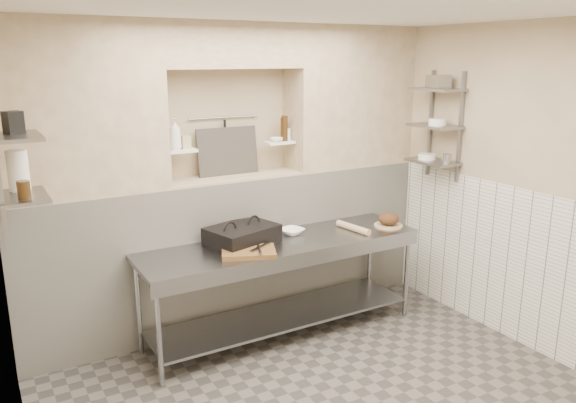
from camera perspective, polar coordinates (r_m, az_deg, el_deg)
wall_left at (r=3.16m, az=-26.97°, el=-7.54°), size 0.10×3.90×2.80m
wall_right at (r=5.23m, az=24.08°, el=1.05°), size 0.10×3.90×2.80m
wall_back at (r=5.50m, az=-6.71°, el=2.84°), size 4.00×0.10×2.80m
backwall_lower at (r=5.47m, az=-5.45°, el=-4.82°), size 4.00×0.40×1.40m
alcove_sill at (r=5.28m, az=-5.63°, el=2.48°), size 1.30×0.40×0.02m
backwall_pillar_left at (r=4.79m, az=-20.59°, el=8.78°), size 1.35×0.40×1.40m
backwall_pillar_right at (r=5.85m, az=6.29°, el=10.46°), size 1.35×0.40×1.40m
backwall_header at (r=5.16m, az=-5.97°, el=15.50°), size 1.30×0.40×0.40m
wainscot_right at (r=5.37m, az=22.93°, el=-6.30°), size 0.02×3.90×1.40m
alcove_shelf_left at (r=5.04m, az=-10.91°, el=5.08°), size 0.28×0.16×0.02m
alcove_shelf_right at (r=5.45m, az=-0.89°, el=6.02°), size 0.28×0.16×0.02m
utensil_rail at (r=5.35m, az=-6.54°, el=8.47°), size 0.70×0.02×0.02m
hanging_steel at (r=5.35m, az=-6.40°, el=6.64°), size 0.02×0.02×0.30m
splash_panel at (r=5.32m, az=-6.14°, el=5.09°), size 0.60×0.08×0.45m
wall_shelf_left_lower at (r=4.12m, az=-25.33°, el=0.45°), size 0.30×0.50×0.02m
wall_shelf_left_upper at (r=4.05m, az=-25.94°, el=5.95°), size 0.30×0.50×0.03m
shelf_rail_right_a at (r=5.91m, az=14.27°, el=7.71°), size 0.03×0.03×1.05m
shelf_rail_right_b at (r=5.63m, az=17.11°, el=7.20°), size 0.03×0.03×1.05m
wall_shelf_right_lower at (r=5.72m, az=14.47°, el=3.94°), size 0.30×0.50×0.02m
wall_shelf_right_mid at (r=5.67m, az=14.69°, el=7.42°), size 0.30×0.50×0.02m
wall_shelf_right_upper at (r=5.64m, az=14.92°, el=10.94°), size 0.30×0.50×0.03m
prep_table at (r=5.10m, az=-0.55°, el=-6.88°), size 2.60×0.70×0.90m
panini_press at (r=4.97m, az=-4.67°, el=-3.40°), size 0.68×0.57×0.16m
cutting_board at (r=4.72m, az=-4.02°, el=-5.14°), size 0.53×0.46×0.04m
knife_blade at (r=4.75m, az=-2.81°, el=-4.60°), size 0.26×0.16×0.01m
tongs at (r=4.67m, az=-2.91°, el=-4.86°), size 0.10×0.23×0.02m
mixing_bowl at (r=5.22m, az=0.41°, el=-3.06°), size 0.27×0.27×0.05m
rolling_pin at (r=5.36m, az=6.64°, el=-2.66°), size 0.12×0.41×0.06m
bread_board at (r=5.56m, az=10.15°, el=-2.41°), size 0.28×0.28×0.02m
bread_loaf at (r=5.54m, az=10.18°, el=-1.73°), size 0.20×0.20×0.12m
bottle_soap at (r=5.00m, az=-11.40°, el=6.71°), size 0.12×0.12×0.27m
jar_alcove at (r=5.06m, az=-10.37°, el=5.95°), size 0.08×0.08×0.12m
bowl_alcove at (r=5.41m, az=-1.17°, el=6.30°), size 0.13×0.13×0.04m
condiment_a at (r=5.46m, az=-0.44°, el=7.35°), size 0.06×0.06×0.22m
condiment_b at (r=5.45m, az=-0.35°, el=7.45°), size 0.06×0.06×0.24m
condiment_c at (r=5.52m, az=-0.07°, el=6.86°), size 0.07×0.07×0.11m
jug_left at (r=4.23m, az=-25.74°, el=2.86°), size 0.14×0.14×0.28m
jar_left at (r=3.96m, az=-25.25°, el=1.04°), size 0.08×0.08×0.12m
box_left_upper at (r=4.10m, az=-26.14°, el=7.22°), size 0.13×0.13×0.15m
bowl_right at (r=5.77m, az=13.93°, el=4.46°), size 0.18×0.18×0.05m
canister_right at (r=5.58m, az=15.81°, el=4.21°), size 0.09×0.09×0.09m
bowl_right_mid at (r=5.64m, az=14.95°, el=7.82°), size 0.17×0.17×0.06m
basket_right at (r=5.63m, az=15.04°, el=11.69°), size 0.18×0.21×0.12m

